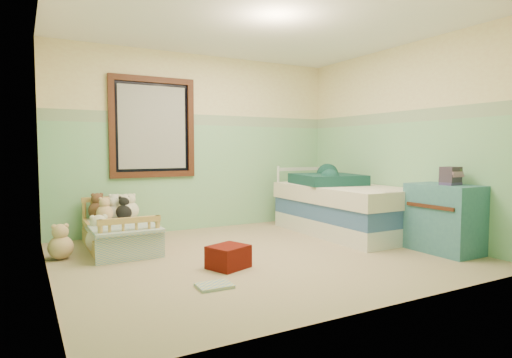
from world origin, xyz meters
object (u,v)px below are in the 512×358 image
plush_floor_cream (99,240)px  plush_floor_tan (61,247)px  toddler_bed_frame (119,241)px  dresser (444,218)px  red_pillow (228,257)px  twin_bed_frame (343,226)px  floor_book (214,286)px

plush_floor_cream → plush_floor_tan: 0.41m
toddler_bed_frame → plush_floor_cream: (-0.23, -0.12, 0.06)m
toddler_bed_frame → plush_floor_tan: (-0.63, -0.22, 0.04)m
plush_floor_cream → dresser: size_ratio=0.38×
toddler_bed_frame → red_pillow: bearing=-60.5°
plush_floor_tan → red_pillow: size_ratio=0.72×
twin_bed_frame → floor_book: 2.75m
floor_book → plush_floor_tan: bearing=125.2°
plush_floor_tan → red_pillow: 1.81m
plush_floor_cream → twin_bed_frame: bearing=-8.6°
twin_bed_frame → plush_floor_cream: bearing=171.4°
toddler_bed_frame → red_pillow: red_pillow is taller
plush_floor_cream → floor_book: size_ratio=1.00×
plush_floor_cream → red_pillow: size_ratio=0.82×
plush_floor_tan → plush_floor_cream: bearing=14.3°
red_pillow → floor_book: red_pillow is taller
toddler_bed_frame → red_pillow: size_ratio=3.65×
twin_bed_frame → red_pillow: 2.24m
plush_floor_cream → dresser: dresser is taller
twin_bed_frame → floor_book: (-2.45, -1.25, -0.10)m
plush_floor_tan → twin_bed_frame: size_ratio=0.13×
twin_bed_frame → plush_floor_tan: bearing=174.1°
floor_book → dresser: bearing=0.2°
dresser → floor_book: (-2.75, 0.10, -0.37)m
plush_floor_tan → dresser: dresser is taller
twin_bed_frame → floor_book: twin_bed_frame is taller
red_pillow → plush_floor_tan: bearing=140.8°
plush_floor_cream → floor_book: bearing=-69.3°
plush_floor_cream → twin_bed_frame: plush_floor_cream is taller
plush_floor_tan → twin_bed_frame: bearing=-5.9°
floor_book → twin_bed_frame: bearing=29.3°
toddler_bed_frame → plush_floor_tan: size_ratio=5.06×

